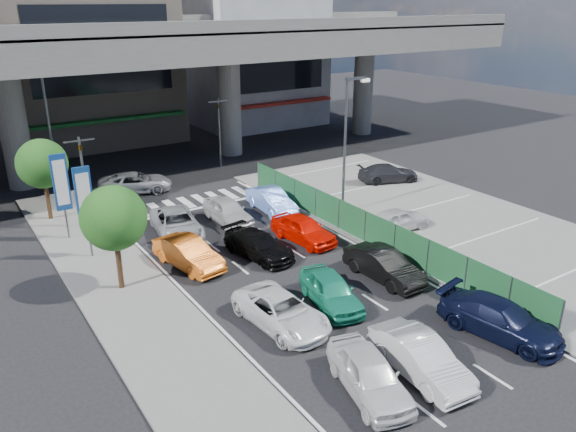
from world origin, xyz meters
TOP-DOWN VIEW (x-y plane):
  - ground at (0.00, 0.00)m, footprint 120.00×120.00m
  - parking_lot at (11.00, 2.00)m, footprint 12.00×28.00m
  - sidewalk_left at (-7.00, 4.00)m, footprint 4.00×30.00m
  - fence_run at (5.30, 1.00)m, footprint 0.16×22.00m
  - expressway at (0.00, 22.00)m, footprint 64.00×14.00m
  - building_center at (0.00, 32.97)m, footprint 14.00×10.90m
  - building_east at (16.00, 31.97)m, footprint 12.00×10.90m
  - traffic_light_left at (-6.20, 12.00)m, footprint 1.60×1.24m
  - traffic_light_right at (5.50, 19.00)m, footprint 1.60×1.24m
  - street_lamp_right at (7.17, 6.00)m, footprint 1.65×0.22m
  - street_lamp_left at (-6.33, 18.00)m, footprint 1.65×0.22m
  - signboard_near at (-7.20, 7.99)m, footprint 0.80×0.14m
  - signboard_far at (-7.60, 10.99)m, footprint 0.80×0.14m
  - tree_near at (-7.00, 4.00)m, footprint 2.80×2.80m
  - tree_far at (-7.80, 14.50)m, footprint 2.80×2.80m
  - van_white_back_left at (-2.46, -7.27)m, footprint 2.58×4.33m
  - hatch_white_back_mid at (-0.41, -7.53)m, footprint 1.84×4.31m
  - minivan_navy_back at (3.90, -7.45)m, footprint 2.84×5.04m
  - sedan_white_mid_left at (-2.67, -2.32)m, footprint 2.44×4.69m
  - taxi_teal_mid at (-0.08, -2.11)m, footprint 2.40×4.21m
  - hatch_black_mid_right at (3.34, -1.60)m, footprint 1.55×4.22m
  - taxi_orange_left at (-3.59, 4.47)m, footprint 2.21×4.39m
  - sedan_black_mid at (-0.20, 3.64)m, footprint 2.45×4.47m
  - taxi_orange_right at (2.74, 3.96)m, footprint 2.10×4.21m
  - wagon_silver_front_left at (-2.54, 8.37)m, footprint 3.04×5.14m
  - sedan_white_front_mid at (0.68, 8.59)m, footprint 1.63×4.04m
  - kei_truck_front_right at (3.68, 8.68)m, footprint 1.68×4.26m
  - crossing_wagon_silver at (-1.95, 16.73)m, footprint 5.17×3.55m
  - parked_sedan_white at (7.86, 2.25)m, footprint 3.80×1.69m
  - parked_sedan_dgrey at (13.53, 9.13)m, footprint 4.55×3.04m
  - traffic_cone at (6.73, 6.24)m, footprint 0.44×0.44m

SIDE VIEW (x-z plane):
  - ground at x=0.00m, z-range 0.00..0.00m
  - parking_lot at x=11.00m, z-range 0.00..0.06m
  - sidewalk_left at x=-7.00m, z-range 0.00..0.12m
  - traffic_cone at x=6.73m, z-range 0.06..0.78m
  - sedan_black_mid at x=-0.20m, z-range 0.00..1.23m
  - sedan_white_mid_left at x=-2.67m, z-range 0.00..1.26m
  - crossing_wagon_silver at x=-1.95m, z-range 0.00..1.31m
  - wagon_silver_front_left at x=-2.54m, z-range 0.00..1.34m
  - parked_sedan_dgrey at x=13.53m, z-range 0.06..1.28m
  - taxi_teal_mid at x=-0.08m, z-range 0.00..1.35m
  - sedan_white_front_mid at x=0.68m, z-range 0.00..1.37m
  - van_white_back_left at x=-2.46m, z-range 0.00..1.38m
  - hatch_white_back_mid at x=-0.41m, z-range 0.00..1.38m
  - minivan_navy_back at x=3.90m, z-range 0.00..1.38m
  - hatch_black_mid_right at x=3.34m, z-range 0.00..1.38m
  - taxi_orange_left at x=-3.59m, z-range 0.00..1.38m
  - taxi_orange_right at x=2.74m, z-range 0.00..1.38m
  - kei_truck_front_right at x=3.68m, z-range 0.00..1.38m
  - parked_sedan_white at x=7.86m, z-range 0.06..1.33m
  - fence_run at x=5.30m, z-range 0.00..1.80m
  - signboard_near at x=-7.20m, z-range 0.71..5.41m
  - signboard_far at x=-7.60m, z-range 0.71..5.41m
  - tree_near at x=-7.00m, z-range 0.99..5.79m
  - tree_far at x=-7.80m, z-range 0.99..5.79m
  - traffic_light_left at x=-6.20m, z-range 1.34..6.54m
  - traffic_light_right at x=5.50m, z-range 1.34..6.54m
  - street_lamp_right at x=7.17m, z-range 0.77..8.77m
  - street_lamp_left at x=-6.33m, z-range 0.77..8.77m
  - building_east at x=16.00m, z-range -0.01..11.99m
  - building_center at x=0.00m, z-range -0.01..14.99m
  - expressway at x=0.00m, z-range 3.39..14.14m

